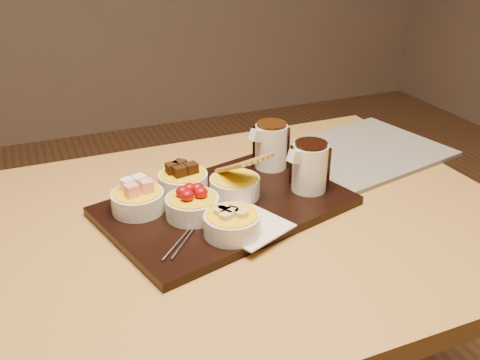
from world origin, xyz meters
name	(u,v)px	position (x,y,z in m)	size (l,w,h in m)	color
dining_table	(207,267)	(0.00, 0.00, 0.65)	(1.20, 0.80, 0.75)	#BD8F46
serving_board	(226,206)	(0.05, 0.03, 0.76)	(0.46, 0.30, 0.02)	black
napkin	(250,226)	(0.06, -0.07, 0.77)	(0.12, 0.12, 0.00)	white
bowl_marshmallows	(138,201)	(-0.11, 0.07, 0.79)	(0.10, 0.10, 0.04)	silver
bowl_cake	(183,182)	(-0.01, 0.11, 0.79)	(0.10, 0.10, 0.04)	silver
bowl_strawberries	(192,207)	(-0.02, 0.01, 0.79)	(0.10, 0.10, 0.04)	silver
bowl_biscotti	(235,187)	(0.08, 0.05, 0.79)	(0.10, 0.10, 0.04)	silver
bowl_bananas	(232,225)	(0.02, -0.08, 0.79)	(0.10, 0.10, 0.04)	silver
pitcher_dark_chocolate	(310,168)	(0.23, 0.02, 0.82)	(0.07, 0.07, 0.10)	silver
pitcher_milk_chocolate	(271,146)	(0.21, 0.15, 0.82)	(0.07, 0.07, 0.10)	silver
fondue_skewers	(196,221)	(-0.02, -0.02, 0.77)	(0.26, 0.03, 0.01)	silver
newspaper	(363,151)	(0.46, 0.16, 0.76)	(0.37, 0.29, 0.01)	beige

